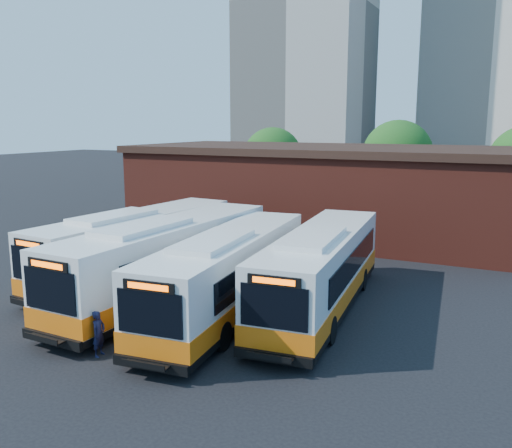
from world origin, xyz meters
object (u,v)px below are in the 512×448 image
at_px(bus_midwest, 168,263).
at_px(bus_east, 321,273).
at_px(bus_west, 137,247).
at_px(bus_mideast, 229,277).
at_px(transit_worker, 99,334).

xyz_separation_m(bus_midwest, bus_east, (6.78, 1.81, -0.08)).
relative_size(bus_west, bus_mideast, 1.01).
bearing_deg(transit_worker, bus_west, 24.05).
distance_m(bus_west, bus_mideast, 7.42).
xyz_separation_m(bus_west, transit_worker, (4.92, -8.36, -0.84)).
bearing_deg(bus_midwest, transit_worker, -75.03).
distance_m(bus_midwest, bus_east, 7.02).
bearing_deg(bus_midwest, bus_mideast, -5.57).
bearing_deg(bus_mideast, bus_midwest, 166.56).
height_order(bus_west, bus_midwest, bus_midwest).
height_order(bus_midwest, bus_mideast, bus_midwest).
distance_m(bus_west, bus_midwest, 4.09).
bearing_deg(bus_mideast, transit_worker, -115.46).
height_order(bus_mideast, transit_worker, bus_mideast).
bearing_deg(bus_midwest, bus_east, 16.74).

